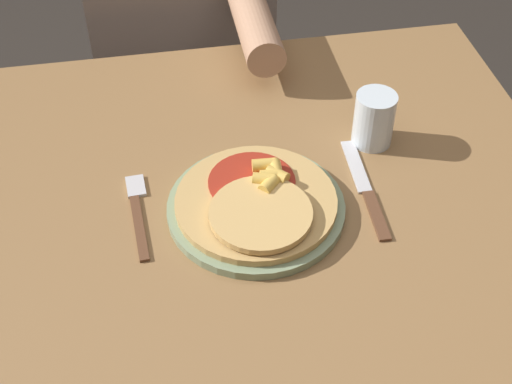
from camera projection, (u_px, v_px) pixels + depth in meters
name	position (u px, v px, depth m)	size (l,w,h in m)	color
dining_table	(275.00, 253.00, 1.18)	(0.91, 0.84, 0.77)	olive
plate	(256.00, 208.00, 1.05)	(0.26, 0.26, 0.01)	gray
pizza	(258.00, 201.00, 1.04)	(0.24, 0.24, 0.04)	tan
fork	(138.00, 210.00, 1.06)	(0.03, 0.18, 0.00)	brown
knife	(366.00, 190.00, 1.09)	(0.03, 0.22, 0.00)	brown
drinking_glass	(374.00, 119.00, 1.14)	(0.07, 0.07, 0.09)	silver
person_diner	(183.00, 28.00, 1.61)	(0.39, 0.52, 1.15)	#2D2D38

